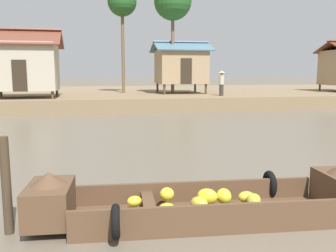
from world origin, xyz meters
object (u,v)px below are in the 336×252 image
stilt_house_mid_right (181,66)px  mooring_post (6,186)px  palm_tree_far (122,3)px  vendor_person (222,82)px  stilt_house_mid_left (24,65)px  palm_tree_mid (173,2)px  banana_boat (204,202)px

stilt_house_mid_right → mooring_post: bearing=-110.2°
palm_tree_far → vendor_person: (6.08, -4.76, -5.62)m
stilt_house_mid_left → palm_tree_mid: 11.00m
stilt_house_mid_left → stilt_house_mid_right: size_ratio=1.10×
vendor_person → banana_boat: bearing=-110.6°
stilt_house_mid_right → mooring_post: 22.51m
stilt_house_mid_left → mooring_post: (2.76, -18.17, -2.06)m
banana_boat → stilt_house_mid_right: 21.79m
vendor_person → mooring_post: size_ratio=1.10×
stilt_house_mid_left → palm_tree_mid: size_ratio=0.58×
palm_tree_far → mooring_post: (-3.59, -22.26, -6.65)m
palm_tree_far → mooring_post: palm_tree_far is taller
mooring_post → stilt_house_mid_right: bearing=69.8°
stilt_house_mid_left → stilt_house_mid_right: stilt_house_mid_left is taller
stilt_house_mid_left → palm_tree_mid: (9.77, 2.33, 4.48)m
stilt_house_mid_left → mooring_post: bearing=-81.4°
palm_tree_mid → palm_tree_far: palm_tree_mid is taller
stilt_house_mid_right → banana_boat: bearing=-102.5°
palm_tree_mid → vendor_person: palm_tree_mid is taller
stilt_house_mid_left → stilt_house_mid_right: bearing=15.2°
vendor_person → palm_tree_far: bearing=142.0°
banana_boat → vendor_person: size_ratio=3.43×
banana_boat → stilt_house_mid_right: size_ratio=1.38×
palm_tree_mid → palm_tree_far: 3.84m
stilt_house_mid_right → palm_tree_mid: size_ratio=0.53×
banana_boat → vendor_person: vendor_person is taller
banana_boat → vendor_person: bearing=69.4°
palm_tree_far → vendor_person: bearing=-38.0°
palm_tree_far → vendor_person: size_ratio=4.66×
palm_tree_mid → palm_tree_far: bearing=152.8°
palm_tree_mid → mooring_post: bearing=-108.9°
banana_boat → mooring_post: 3.11m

